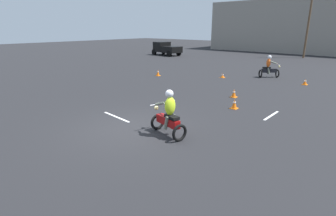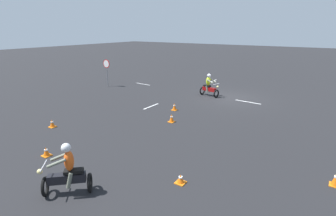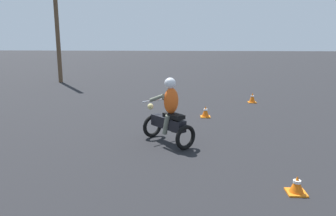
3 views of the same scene
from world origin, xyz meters
name	(u,v)px [view 3 (image 3 of 3)]	position (x,y,z in m)	size (l,w,h in m)	color
motorcycle_rider_background	(169,115)	(0.01, 13.77, 0.73)	(1.43, 1.39, 1.66)	black
traffic_cone_mid_center	(297,185)	(-2.56, 11.44, 0.15)	(0.32, 0.32, 0.31)	orange
traffic_cone_far_right	(205,112)	(2.85, 12.72, 0.18)	(0.32, 0.32, 0.38)	orange
traffic_cone_far_center	(252,98)	(5.49, 10.69, 0.20)	(0.32, 0.32, 0.41)	orange
utility_pole_near	(57,19)	(11.10, 20.89, 3.63)	(0.24, 0.24, 7.25)	brown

